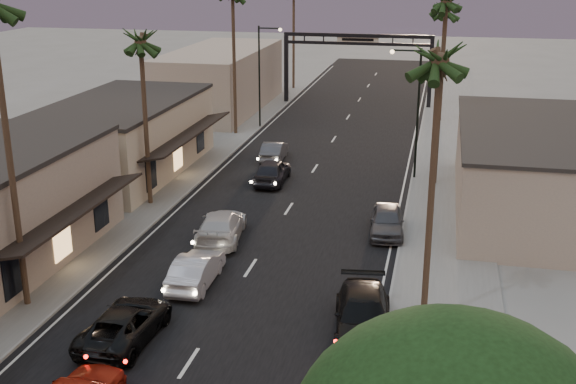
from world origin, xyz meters
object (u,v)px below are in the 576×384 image
at_px(arch, 357,51).
at_px(curbside_black, 363,316).
at_px(streetlight_left, 262,68).
at_px(palm_ra, 441,49).
at_px(palm_rc, 447,6).
at_px(palm_lc, 140,34).
at_px(oncoming_silver, 196,270).
at_px(oncoming_pickup, 125,324).
at_px(streetlight_right, 414,103).

xyz_separation_m(arch, curbside_black, (6.20, -47.33, -4.71)).
bearing_deg(streetlight_left, arch, 60.03).
bearing_deg(arch, palm_ra, -79.41).
relative_size(palm_ra, palm_rc, 1.08).
distance_m(palm_lc, curbside_black, 22.13).
bearing_deg(palm_ra, oncoming_silver, 171.12).
height_order(palm_lc, curbside_black, palm_lc).
bearing_deg(oncoming_pickup, oncoming_silver, -99.34).
height_order(arch, palm_lc, palm_lc).
bearing_deg(curbside_black, streetlight_left, 103.35).
bearing_deg(curbside_black, palm_ra, 21.92).
relative_size(streetlight_right, palm_rc, 0.74).
bearing_deg(palm_rc, curbside_black, -93.32).
distance_m(palm_ra, palm_rc, 40.01).
distance_m(streetlight_right, curbside_black, 22.79).
bearing_deg(streetlight_left, palm_rc, 21.14).
height_order(streetlight_left, palm_lc, palm_lc).
relative_size(arch, oncoming_silver, 3.30).
relative_size(palm_lc, oncoming_pickup, 2.34).
height_order(streetlight_left, palm_rc, palm_rc).
distance_m(arch, oncoming_silver, 44.64).
xyz_separation_m(oncoming_pickup, curbside_black, (9.26, 2.52, 0.10)).
bearing_deg(palm_lc, oncoming_pickup, -70.74).
distance_m(arch, curbside_black, 47.96).
bearing_deg(oncoming_silver, palm_rc, -106.86).
bearing_deg(streetlight_left, oncoming_pickup, -84.18).
height_order(arch, oncoming_pickup, arch).
distance_m(streetlight_left, palm_ra, 37.87).
distance_m(streetlight_left, oncoming_pickup, 38.32).
relative_size(streetlight_right, palm_ra, 0.68).
xyz_separation_m(arch, oncoming_pickup, (-3.06, -49.84, -4.81)).
bearing_deg(arch, curbside_black, -82.54).
height_order(streetlight_left, palm_ra, palm_ra).
distance_m(palm_lc, oncoming_pickup, 19.41).
xyz_separation_m(streetlight_right, palm_ra, (1.68, -21.00, 6.11)).
bearing_deg(oncoming_pickup, arch, -91.83).
relative_size(arch, palm_rc, 1.25).
relative_size(streetlight_left, curbside_black, 1.58).
bearing_deg(oncoming_silver, oncoming_pickup, 77.56).
distance_m(streetlight_right, palm_lc, 18.66).
bearing_deg(palm_ra, palm_lc, 145.10).
relative_size(oncoming_silver, curbside_black, 0.81).
relative_size(streetlight_left, oncoming_silver, 1.95).
relative_size(streetlight_right, curbside_black, 1.58).
distance_m(streetlight_right, oncoming_pickup, 27.17).
bearing_deg(streetlight_right, curbside_black, -91.85).
xyz_separation_m(streetlight_right, oncoming_pickup, (-9.98, -24.85, -4.60)).
height_order(palm_rc, oncoming_silver, palm_rc).
distance_m(arch, oncoming_pickup, 50.17).
distance_m(palm_rc, oncoming_silver, 40.95).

